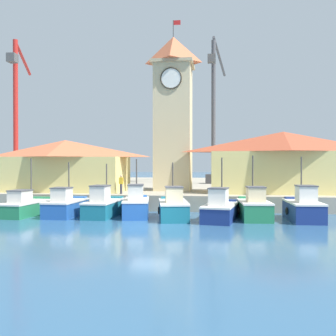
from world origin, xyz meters
TOP-DOWN VIEW (x-y plane):
  - ground_plane at (0.00, 0.00)m, footprint 300.00×300.00m
  - quay_wharf at (0.00, 27.08)m, footprint 120.00×40.00m
  - fishing_boat_far_left at (-10.11, 3.52)m, footprint 2.30×5.34m
  - fishing_boat_left_outer at (-6.97, 3.42)m, footprint 2.14×4.46m
  - fishing_boat_left_inner at (-4.15, 3.66)m, footprint 2.07×4.92m
  - fishing_boat_mid_left at (-1.75, 3.87)m, footprint 2.54×4.84m
  - fishing_boat_center at (1.07, 3.14)m, footprint 2.77×5.18m
  - fishing_boat_mid_right at (4.35, 2.71)m, footprint 2.72×5.18m
  - fishing_boat_right_inner at (6.70, 3.73)m, footprint 2.29×4.70m
  - fishing_boat_right_outer at (9.97, 3.41)m, footprint 2.22×4.58m
  - clock_tower at (-0.17, 13.71)m, footprint 3.97×3.97m
  - warehouse_left at (-10.20, 11.30)m, footprint 11.69×6.02m
  - warehouse_right at (9.93, 11.66)m, footprint 13.01×5.99m
  - port_crane_near at (-19.54, 19.38)m, footprint 3.02×9.05m
  - port_crane_far at (3.57, 27.21)m, footprint 2.71×10.87m
  - dock_worker_near_tower at (-4.05, 8.45)m, footprint 0.34×0.22m

SIDE VIEW (x-z plane):
  - ground_plane at x=0.00m, z-range 0.00..0.00m
  - quay_wharf at x=0.00m, z-range 0.00..1.28m
  - fishing_boat_far_left at x=-10.11m, z-range -1.47..2.82m
  - fishing_boat_left_outer at x=-6.97m, z-range -1.24..2.74m
  - fishing_boat_mid_right at x=4.35m, z-range -1.40..2.91m
  - fishing_boat_left_inner at x=-4.15m, z-range -1.15..2.71m
  - fishing_boat_center at x=1.07m, z-range -1.19..2.78m
  - fishing_boat_right_inner at x=6.70m, z-range -1.42..3.03m
  - fishing_boat_mid_left at x=-1.75m, z-range -1.29..2.94m
  - fishing_boat_right_outer at x=9.97m, z-range -1.34..3.02m
  - dock_worker_near_tower at x=-4.05m, z-range 1.32..2.94m
  - warehouse_left at x=-10.20m, z-range 1.34..6.15m
  - warehouse_right at x=9.93m, z-range 1.35..6.78m
  - port_crane_near at x=-19.54m, z-range -0.57..16.55m
  - port_crane_far at x=3.57m, z-range -0.73..18.35m
  - clock_tower at x=-0.17m, z-range 0.84..17.36m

